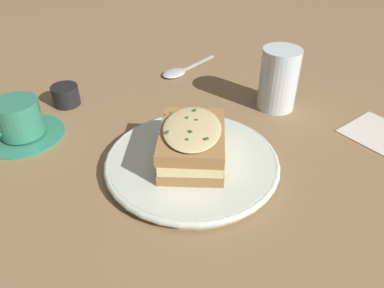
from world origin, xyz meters
The scene contains 7 objects.
ground_plane centered at (0.00, 0.00, 0.00)m, with size 2.40×2.40×0.00m, color olive.
dinner_plate centered at (-0.01, 0.01, 0.01)m, with size 0.27×0.27×0.02m.
sandwich centered at (-0.01, 0.01, 0.05)m, with size 0.14×0.16×0.06m.
teacup_with_saucer centered at (-0.31, -0.07, 0.03)m, with size 0.14×0.14×0.07m.
water_glass centered at (0.04, 0.25, 0.06)m, with size 0.07×0.07×0.12m, color silver.
spoon centered at (-0.20, 0.28, 0.00)m, with size 0.06×0.17×0.01m.
condiment_pot centered at (-0.32, 0.06, 0.02)m, with size 0.05×0.05×0.04m, color black.
Camera 1 is at (0.22, -0.39, 0.38)m, focal length 35.00 mm.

